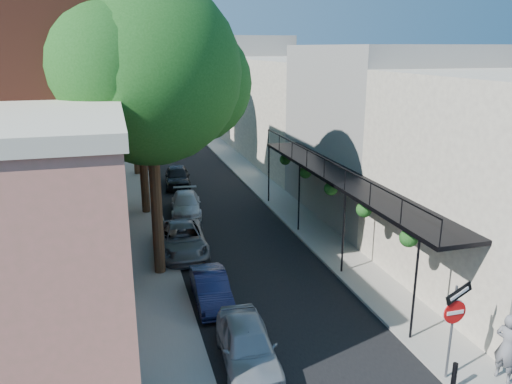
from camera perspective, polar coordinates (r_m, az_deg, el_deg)
road_surface at (r=40.25m, az=-8.17°, el=3.32°), size 6.00×64.00×0.01m
sidewalk_left at (r=39.92m, az=-13.87°, el=2.98°), size 2.00×64.00×0.12m
sidewalk_right at (r=40.94m, az=-2.61°, el=3.76°), size 2.00×64.00×0.12m
buildings_left at (r=38.12m, az=-22.36°, el=9.09°), size 10.10×59.10×12.00m
buildings_right at (r=41.16m, az=4.36°, el=9.96°), size 9.80×55.00×10.00m
sign_post at (r=14.61m, az=21.71°, el=-13.00°), size 0.89×0.17×2.99m
bollard at (r=14.99m, az=21.70°, el=-19.00°), size 0.14×0.14×0.80m
oak_near at (r=19.28m, az=-10.89°, el=12.95°), size 7.48×6.80×11.42m
oak_mid at (r=27.26m, az=-12.52°, el=12.01°), size 6.60×6.00×10.20m
oak_far at (r=36.23m, az=-13.52°, el=14.81°), size 7.70×7.00×11.90m
parked_car_a at (r=15.00m, az=-0.98°, el=-17.07°), size 1.81×3.93×1.31m
parked_car_b at (r=18.30m, az=-5.17°, el=-10.93°), size 1.26×3.41×1.11m
parked_car_c at (r=22.60m, az=-8.38°, el=-5.39°), size 2.31×4.60×1.25m
parked_car_d at (r=27.75m, az=-8.01°, el=-1.38°), size 2.04×4.07×1.13m
parked_car_e at (r=33.35m, az=-8.96°, el=1.77°), size 1.95×4.09×1.35m
pedestrian at (r=15.61m, az=26.80°, el=-15.57°), size 0.65×0.82×1.98m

